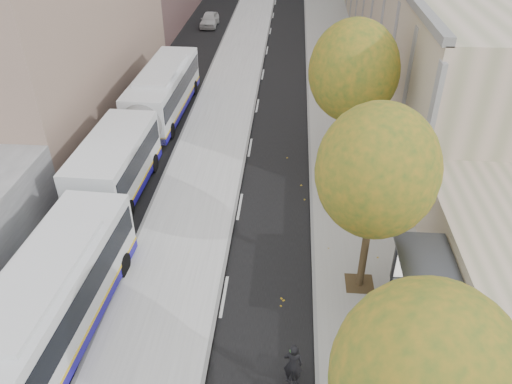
# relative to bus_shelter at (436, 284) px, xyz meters

# --- Properties ---
(bus_platform) EXTENTS (4.25, 150.00, 0.15)m
(bus_platform) POSITION_rel_bus_shelter_xyz_m (-9.56, 24.04, -2.11)
(bus_platform) COLOR #ADADAD
(bus_platform) RESTS_ON ground
(sidewalk) EXTENTS (4.75, 150.00, 0.08)m
(sidewalk) POSITION_rel_bus_shelter_xyz_m (-1.56, 24.04, -2.15)
(sidewalk) COLOR gray
(sidewalk) RESTS_ON ground
(bus_shelter) EXTENTS (1.90, 4.40, 2.53)m
(bus_shelter) POSITION_rel_bus_shelter_xyz_m (0.00, 0.00, 0.00)
(bus_shelter) COLOR #383A3F
(bus_shelter) RESTS_ON sidewalk
(tree_b) EXTENTS (4.00, 4.00, 6.97)m
(tree_b) POSITION_rel_bus_shelter_xyz_m (-2.09, -5.96, 2.85)
(tree_b) COLOR #332713
(tree_b) RESTS_ON sidewalk
(tree_c) EXTENTS (4.20, 4.20, 7.28)m
(tree_c) POSITION_rel_bus_shelter_xyz_m (-2.09, 2.04, 3.06)
(tree_c) COLOR #332713
(tree_c) RESTS_ON sidewalk
(tree_d) EXTENTS (4.40, 4.40, 7.60)m
(tree_d) POSITION_rel_bus_shelter_xyz_m (-2.09, 11.04, 3.28)
(tree_d) COLOR #332713
(tree_d) RESTS_ON sidewalk
(bus_far) EXTENTS (3.06, 17.80, 2.96)m
(bus_far) POSITION_rel_bus_shelter_xyz_m (-13.37, 13.30, -0.57)
(bus_far) COLOR silver
(bus_far) RESTS_ON ground
(cyclist) EXTENTS (0.63, 1.65, 2.07)m
(cyclist) POSITION_rel_bus_shelter_xyz_m (-4.69, -2.82, -1.42)
(cyclist) COLOR black
(cyclist) RESTS_ON ground
(distant_car) EXTENTS (1.61, 3.98, 1.35)m
(distant_car) POSITION_rel_bus_shelter_xyz_m (-13.55, 38.29, -1.51)
(distant_car) COLOR silver
(distant_car) RESTS_ON ground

